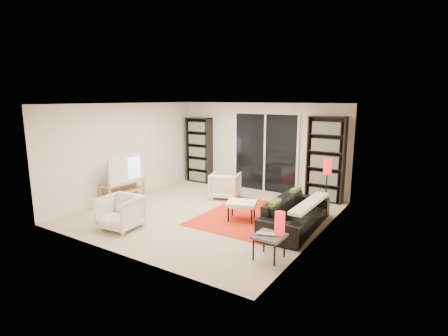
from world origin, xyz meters
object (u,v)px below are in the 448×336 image
(side_table, at_px, (269,238))
(floor_lamp, at_px, (327,173))
(armchair_back, at_px, (225,185))
(bookshelf_left, at_px, (199,150))
(bookshelf_right, at_px, (326,159))
(armchair_front, at_px, (121,212))
(ottoman, at_px, (242,204))
(tv_stand, at_px, (124,191))
(sofa, at_px, (296,213))

(side_table, distance_m, floor_lamp, 2.66)
(armchair_back, bearing_deg, floor_lamp, 163.05)
(bookshelf_left, bearing_deg, side_table, -41.80)
(bookshelf_right, height_order, floor_lamp, bookshelf_right)
(armchair_back, bearing_deg, armchair_front, 62.31)
(bookshelf_left, xyz_separation_m, ottoman, (2.82, -2.32, -0.63))
(tv_stand, height_order, armchair_front, armchair_front)
(bookshelf_left, relative_size, bookshelf_right, 0.93)
(tv_stand, distance_m, ottoman, 3.16)
(floor_lamp, bearing_deg, tv_stand, -159.81)
(bookshelf_right, relative_size, ottoman, 2.86)
(ottoman, height_order, side_table, same)
(bookshelf_right, distance_m, armchair_front, 4.94)
(side_table, xyz_separation_m, floor_lamp, (0.11, 2.59, 0.60))
(sofa, height_order, armchair_front, armchair_front)
(armchair_front, distance_m, floor_lamp, 4.35)
(bookshelf_right, relative_size, armchair_front, 2.89)
(sofa, distance_m, side_table, 1.51)
(bookshelf_right, relative_size, sofa, 1.01)
(bookshelf_left, xyz_separation_m, sofa, (3.95, -2.16, -0.67))
(sofa, distance_m, armchair_front, 3.43)
(bookshelf_right, distance_m, tv_stand, 5.03)
(bookshelf_left, height_order, sofa, bookshelf_left)
(sofa, relative_size, armchair_back, 2.92)
(bookshelf_right, xyz_separation_m, armchair_back, (-2.22, -1.08, -0.72))
(side_table, bearing_deg, armchair_back, 133.72)
(tv_stand, bearing_deg, bookshelf_left, 83.55)
(ottoman, relative_size, floor_lamp, 0.58)
(armchair_front, bearing_deg, side_table, 0.66)
(bookshelf_right, bearing_deg, sofa, -87.23)
(armchair_front, distance_m, ottoman, 2.44)
(bookshelf_left, bearing_deg, sofa, -28.66)
(sofa, relative_size, side_table, 4.49)
(sofa, xyz_separation_m, side_table, (0.14, -1.50, 0.05))
(sofa, height_order, side_table, sofa)
(sofa, height_order, ottoman, sofa)
(bookshelf_right, relative_size, armchair_back, 2.94)
(tv_stand, distance_m, armchair_back, 2.54)
(bookshelf_right, distance_m, armchair_back, 2.58)
(bookshelf_left, xyz_separation_m, bookshelf_right, (3.85, -0.00, 0.07))
(side_table, bearing_deg, sofa, 95.29)
(tv_stand, xyz_separation_m, sofa, (4.26, 0.57, 0.04))
(ottoman, height_order, floor_lamp, floor_lamp)
(armchair_back, xyz_separation_m, floor_lamp, (2.58, 0.01, 0.62))
(bookshelf_left, height_order, side_table, bookshelf_left)
(ottoman, xyz_separation_m, side_table, (1.27, -1.34, 0.01))
(sofa, bearing_deg, tv_stand, 95.11)
(bookshelf_left, distance_m, armchair_front, 4.22)
(ottoman, bearing_deg, bookshelf_left, 140.58)
(floor_lamp, bearing_deg, ottoman, -137.80)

